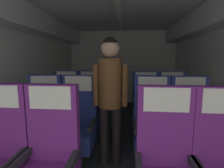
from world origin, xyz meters
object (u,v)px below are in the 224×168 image
object	(u,v)px
seat_c_right_window	(145,109)
flight_attendant	(110,88)
seat_c_left_aisle	(90,108)
seat_a_left_aisle	(49,164)
seat_b_left_window	(43,125)
seat_c_right_aisle	(172,110)
seat_b_right_window	(152,128)
seat_c_left_window	(66,107)
seat_b_right_aisle	(190,130)
seat_b_left_aisle	(78,126)

from	to	relation	value
seat_c_right_window	flight_attendant	bearing A→B (deg)	-121.22
seat_c_left_aisle	seat_a_left_aisle	bearing A→B (deg)	-89.48
seat_b_left_window	seat_c_right_aisle	bearing A→B (deg)	23.96
seat_b_right_window	seat_c_right_aisle	bearing A→B (deg)	61.11
seat_b_left_window	seat_c_right_window	distance (m)	1.69
seat_b_right_window	seat_c_left_window	xyz separation A→B (m)	(-1.45, 0.83, 0.00)
seat_b_right_aisle	flight_attendant	xyz separation A→B (m)	(-1.00, -0.05, 0.53)
seat_a_left_aisle	seat_b_right_window	world-z (taller)	same
seat_c_left_window	seat_c_left_aisle	xyz separation A→B (m)	(0.45, 0.01, 0.00)
seat_b_right_aisle	seat_c_right_aisle	bearing A→B (deg)	90.45
seat_b_right_window	seat_a_left_aisle	bearing A→B (deg)	-139.26
seat_b_left_window	seat_c_left_aisle	world-z (taller)	same
seat_b_left_aisle	seat_c_right_window	world-z (taller)	same
seat_b_right_window	flight_attendant	distance (m)	0.75
seat_b_left_window	seat_b_left_aisle	world-z (taller)	same
seat_b_left_aisle	seat_b_right_aisle	xyz separation A→B (m)	(1.45, -0.01, 0.00)
seat_b_right_window	seat_c_left_aisle	bearing A→B (deg)	139.68
seat_b_left_window	seat_b_right_window	xyz separation A→B (m)	(1.46, 0.02, 0.00)
seat_c_left_aisle	seat_c_right_aisle	world-z (taller)	same
seat_c_right_aisle	seat_c_left_window	bearing A→B (deg)	-179.95
seat_b_right_window	seat_c_left_window	bearing A→B (deg)	150.14
seat_c_left_window	seat_c_right_window	bearing A→B (deg)	-0.18
seat_b_left_aisle	seat_c_right_aisle	bearing A→B (deg)	30.13
seat_c_left_window	seat_c_left_aisle	world-z (taller)	same
seat_a_left_aisle	seat_b_right_aisle	xyz separation A→B (m)	(1.45, 0.84, 0.00)
seat_b_left_aisle	seat_c_left_aisle	world-z (taller)	same
seat_b_right_aisle	seat_c_left_window	bearing A→B (deg)	156.26
seat_a_left_aisle	seat_b_right_window	size ratio (longest dim) A/B	1.00
seat_b_left_window	seat_c_left_aisle	size ratio (longest dim) A/B	1.00
seat_b_left_window	seat_c_left_aisle	xyz separation A→B (m)	(0.46, 0.86, 0.00)
seat_b_left_aisle	seat_c_left_aisle	size ratio (longest dim) A/B	1.00
seat_b_left_window	seat_c_right_aisle	distance (m)	2.10
seat_b_left_aisle	seat_b_right_aisle	world-z (taller)	same
seat_b_right_window	seat_c_right_window	xyz separation A→B (m)	(0.00, 0.83, 0.00)
seat_b_right_aisle	seat_c_right_window	size ratio (longest dim) A/B	1.00
seat_c_left_aisle	seat_b_left_aisle	bearing A→B (deg)	-88.80
seat_b_right_window	seat_c_left_aisle	size ratio (longest dim) A/B	1.00
seat_c_left_aisle	seat_b_right_window	bearing A→B (deg)	-40.32
seat_a_left_aisle	seat_b_left_window	xyz separation A→B (m)	(-0.47, 0.83, 0.00)
seat_c_left_aisle	seat_c_right_aisle	size ratio (longest dim) A/B	1.00
seat_c_left_aisle	seat_c_right_window	distance (m)	1.00
seat_b_right_window	flight_attendant	xyz separation A→B (m)	(-0.54, -0.06, 0.53)
seat_b_right_window	seat_c_right_window	distance (m)	0.83
seat_c_right_aisle	seat_b_left_aisle	bearing A→B (deg)	-149.87
seat_c_left_window	seat_c_left_aisle	bearing A→B (deg)	1.78
seat_b_right_aisle	seat_b_left_aisle	bearing A→B (deg)	179.65
seat_b_right_window	seat_b_left_aisle	bearing A→B (deg)	-179.90
seat_b_left_window	seat_b_right_aisle	distance (m)	1.92
seat_a_left_aisle	seat_c_right_aisle	distance (m)	2.22
seat_b_right_aisle	seat_c_right_window	distance (m)	0.96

